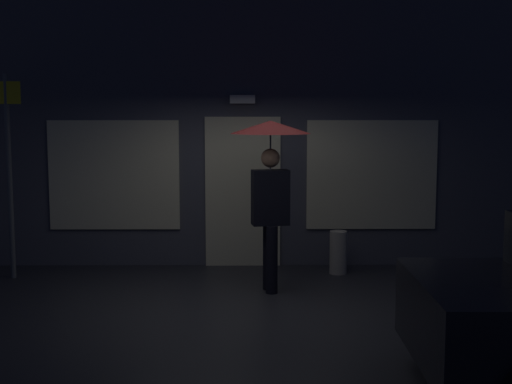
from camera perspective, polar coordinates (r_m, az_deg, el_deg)
ground_plane at (r=8.32m, az=-1.22°, el=-9.37°), size 18.00×18.00×0.00m
building_facade at (r=10.33m, az=-1.09°, el=5.24°), size 10.94×0.48×4.10m
person_with_umbrella at (r=8.73m, az=1.19°, el=2.22°), size 1.00×1.00×2.17m
street_sign_post at (r=10.00m, az=-19.54°, el=2.09°), size 0.40×0.07×2.78m
sidewalk_bollard at (r=9.93m, az=6.74°, el=-4.92°), size 0.24×0.24×0.61m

